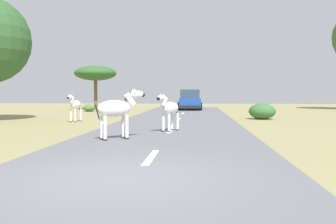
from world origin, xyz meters
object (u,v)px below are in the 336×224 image
at_px(car_0, 190,100).
at_px(bush_0, 262,111).
at_px(tree_0, 95,74).
at_px(zebra_1, 117,109).
at_px(bush_3, 89,108).
at_px(zebra_0, 169,109).
at_px(zebra_2, 75,105).

distance_m(car_0, bush_0, 11.70).
bearing_deg(tree_0, zebra_1, -72.74).
bearing_deg(bush_3, car_0, 21.02).
bearing_deg(zebra_0, tree_0, -41.06).
bearing_deg(car_0, zebra_2, 65.79).
bearing_deg(zebra_2, car_0, -107.06).
xyz_separation_m(tree_0, bush_0, (12.94, -11.61, -2.80)).
height_order(zebra_0, zebra_1, zebra_1).
bearing_deg(bush_3, tree_0, 97.91).
height_order(zebra_2, bush_3, zebra_2).
xyz_separation_m(zebra_0, bush_3, (-7.65, 15.26, -0.62)).
xyz_separation_m(car_0, tree_0, (-8.57, 0.76, 2.41)).
bearing_deg(bush_3, zebra_0, -63.37).
relative_size(car_0, bush_0, 2.89).
distance_m(bush_0, bush_3, 14.63).
relative_size(zebra_2, tree_0, 0.39).
bearing_deg(car_0, zebra_1, 83.36).
relative_size(zebra_1, zebra_2, 1.04).
relative_size(zebra_0, bush_0, 0.95).
height_order(zebra_2, car_0, car_0).
bearing_deg(tree_0, bush_0, -41.90).
relative_size(bush_0, bush_3, 1.56).
distance_m(zebra_1, tree_0, 22.80).
distance_m(zebra_0, bush_0, 8.89).
xyz_separation_m(zebra_2, bush_0, (10.03, 2.75, -0.41)).
bearing_deg(zebra_1, zebra_0, 115.58).
bearing_deg(zebra_2, zebra_1, 123.15).
bearing_deg(zebra_1, car_0, 140.24).
xyz_separation_m(car_0, bush_0, (4.37, -10.85, -0.39)).
xyz_separation_m(car_0, bush_3, (-8.04, -3.09, -0.56)).
bearing_deg(zebra_2, tree_0, -73.01).
distance_m(car_0, bush_3, 8.63).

